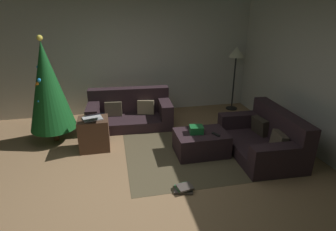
% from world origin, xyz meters
% --- Properties ---
extents(ground_plane, '(6.40, 6.40, 0.00)m').
position_xyz_m(ground_plane, '(0.00, 0.00, 0.00)').
color(ground_plane, '#93704C').
extents(rear_partition, '(6.40, 0.12, 2.60)m').
position_xyz_m(rear_partition, '(0.00, 3.14, 1.30)').
color(rear_partition, beige).
rests_on(rear_partition, ground_plane).
extents(couch_left, '(1.79, 0.98, 0.76)m').
position_xyz_m(couch_left, '(0.06, 2.26, 0.29)').
color(couch_left, '#2D1E23').
rests_on(couch_left, ground_plane).
extents(couch_right, '(1.02, 1.63, 0.77)m').
position_xyz_m(couch_right, '(2.26, 0.48, 0.28)').
color(couch_right, '#2D1E23').
rests_on(couch_right, ground_plane).
extents(ottoman, '(0.89, 0.63, 0.39)m').
position_xyz_m(ottoman, '(1.17, 0.69, 0.20)').
color(ottoman, '#2D1E23').
rests_on(ottoman, ground_plane).
extents(gift_box, '(0.25, 0.22, 0.13)m').
position_xyz_m(gift_box, '(1.07, 0.70, 0.46)').
color(gift_box, '#19662D').
rests_on(gift_box, ottoman).
extents(tv_remote, '(0.11, 0.17, 0.02)m').
position_xyz_m(tv_remote, '(1.37, 0.56, 0.41)').
color(tv_remote, black).
rests_on(tv_remote, ottoman).
extents(christmas_tree, '(0.83, 0.83, 1.97)m').
position_xyz_m(christmas_tree, '(-1.41, 1.75, 1.07)').
color(christmas_tree, brown).
rests_on(christmas_tree, ground_plane).
extents(side_table, '(0.52, 0.44, 0.58)m').
position_xyz_m(side_table, '(-0.65, 1.25, 0.29)').
color(side_table, '#4C3323').
rests_on(side_table, ground_plane).
extents(laptop, '(0.41, 0.47, 0.18)m').
position_xyz_m(laptop, '(-0.64, 1.19, 0.64)').
color(laptop, silver).
rests_on(laptop, side_table).
extents(book_stack, '(0.30, 0.26, 0.08)m').
position_xyz_m(book_stack, '(0.60, -0.27, 0.04)').
color(book_stack, '#4C423D').
rests_on(book_stack, ground_plane).
extents(corner_lamp, '(0.36, 0.36, 1.55)m').
position_xyz_m(corner_lamp, '(2.66, 2.71, 1.31)').
color(corner_lamp, black).
rests_on(corner_lamp, ground_plane).
extents(area_rug, '(2.60, 2.00, 0.01)m').
position_xyz_m(area_rug, '(1.17, 0.69, 0.00)').
color(area_rug, brown).
rests_on(area_rug, ground_plane).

